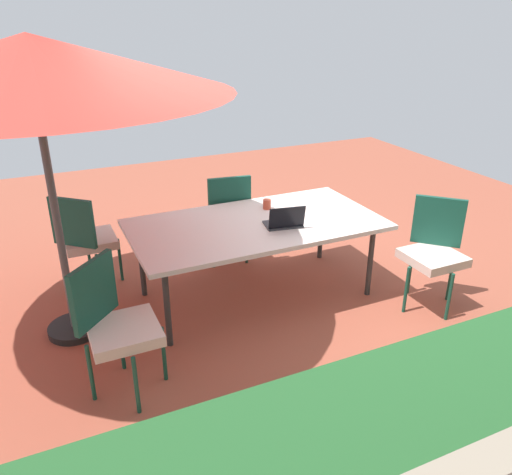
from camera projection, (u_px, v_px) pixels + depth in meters
The scene contains 10 objects.
ground_plane at pixel (256, 295), 4.88m from camera, with size 10.00×10.00×0.02m, color #9E4C38.
hedge_row at pixel (489, 459), 2.44m from camera, with size 6.30×0.76×1.04m, color #235628.
dining_table at pixel (256, 227), 4.59m from camera, with size 2.24×1.18×0.74m.
patio_umbrella at pixel (30, 65), 3.44m from camera, with size 2.79×2.79×2.35m.
chair_southeast at pixel (85, 237), 4.75m from camera, with size 0.59×0.59×0.98m.
chair_northeast at pixel (116, 322), 3.45m from camera, with size 0.59×0.59×0.98m.
chair_south at pixel (227, 213), 5.32m from camera, with size 0.48×0.49×0.98m.
chair_northwest at pixel (434, 248), 4.52m from camera, with size 0.59×0.59×0.98m.
laptop at pixel (284, 222), 4.46m from camera, with size 0.36×0.30×0.21m.
cup at pixel (267, 204), 4.87m from camera, with size 0.08×0.08×0.09m, color #CC4C33.
Camera 1 is at (1.76, 3.85, 2.48)m, focal length 35.82 mm.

